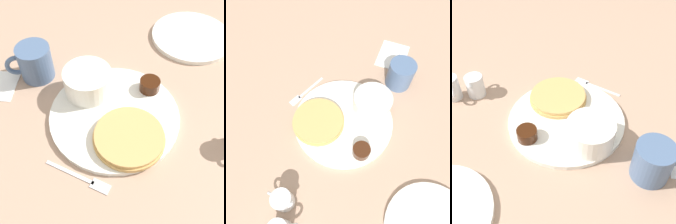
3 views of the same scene
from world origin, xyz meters
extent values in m
plane|color=tan|center=(0.00, 0.00, 0.00)|extent=(4.00, 4.00, 0.00)
cylinder|color=white|center=(0.00, 0.00, 0.01)|extent=(0.29, 0.29, 0.01)
cylinder|color=tan|center=(-0.02, 0.07, 0.02)|extent=(0.15, 0.15, 0.01)
cylinder|color=tan|center=(-0.02, 0.07, 0.03)|extent=(0.14, 0.14, 0.01)
cylinder|color=white|center=(0.05, -0.08, 0.04)|extent=(0.11, 0.11, 0.06)
cylinder|color=white|center=(0.05, -0.08, 0.07)|extent=(0.09, 0.09, 0.01)
cylinder|color=#38190A|center=(-0.09, -0.06, 0.03)|extent=(0.05, 0.05, 0.03)
cylinder|color=white|center=(0.05, -0.10, 0.02)|extent=(0.05, 0.05, 0.02)
sphere|color=white|center=(0.05, -0.10, 0.04)|extent=(0.02, 0.02, 0.02)
cylinder|color=slate|center=(0.17, -0.15, 0.04)|extent=(0.08, 0.08, 0.09)
torus|color=slate|center=(0.21, -0.15, 0.04)|extent=(0.06, 0.02, 0.06)
cube|color=silver|center=(0.10, 0.12, 0.00)|extent=(0.09, 0.06, 0.00)
cube|color=silver|center=(0.05, 0.16, 0.00)|extent=(0.04, 0.04, 0.00)
cylinder|color=white|center=(-0.25, -0.25, 0.01)|extent=(0.22, 0.22, 0.01)
camera|label=1|loc=(0.05, 0.37, 0.51)|focal=45.00mm
camera|label=2|loc=(-0.29, -0.03, 0.58)|focal=35.00mm
camera|label=3|loc=(-0.01, -0.48, 0.51)|focal=45.00mm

